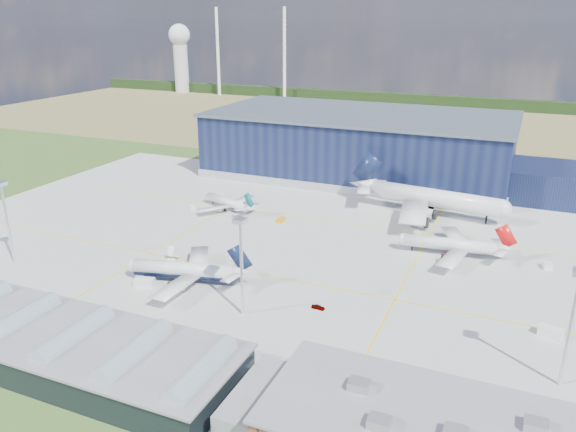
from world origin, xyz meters
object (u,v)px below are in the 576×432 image
(airliner_navy, at_px, (183,262))
(gse_van_a, at_px, (144,282))
(hangar, at_px, (366,148))
(light_mast_west, at_px, (5,209))
(gse_tug_a, at_px, (84,314))
(airliner_regional, at_px, (227,198))
(gse_tug_b, at_px, (168,268))
(light_mast_east, at_px, (574,310))
(gse_cart_a, at_px, (547,266))
(light_mast_center, at_px, (241,251))
(gse_van_b, at_px, (479,248))
(airstair, at_px, (175,255))
(airliner_widebody, at_px, (435,189))
(gse_tug_c, at_px, (281,220))
(gse_cart_b, at_px, (192,207))
(gse_van_c, at_px, (551,332))
(car_a, at_px, (318,307))
(airliner_red, at_px, (450,238))
(car_b, at_px, (161,343))

(airliner_navy, bearing_deg, gse_van_a, 24.26)
(gse_van_a, bearing_deg, hangar, -22.23)
(light_mast_west, height_order, gse_tug_a, light_mast_west)
(hangar, relative_size, airliner_regional, 5.74)
(gse_tug_a, relative_size, gse_tug_b, 1.32)
(airliner_navy, bearing_deg, light_mast_east, 160.73)
(hangar, bearing_deg, gse_cart_a, -45.30)
(light_mast_center, height_order, gse_van_b, light_mast_center)
(light_mast_center, xyz_separation_m, gse_van_b, (45.21, 58.14, -14.42))
(gse_cart_a, xyz_separation_m, gse_van_b, (-17.91, 4.37, 0.29))
(gse_tug_b, bearing_deg, airstair, 150.45)
(light_mast_center, xyz_separation_m, light_mast_east, (65.00, 0.00, 0.00))
(airliner_regional, distance_m, gse_tug_a, 77.74)
(airstair, bearing_deg, airliner_widebody, 45.47)
(airliner_widebody, bearing_deg, gse_tug_c, -141.10)
(light_mast_east, distance_m, gse_cart_b, 130.15)
(light_mast_center, relative_size, airliner_navy, 0.69)
(gse_tug_a, bearing_deg, light_mast_east, -18.81)
(light_mast_center, distance_m, airstair, 39.27)
(gse_van_c, distance_m, car_a, 49.44)
(airliner_navy, height_order, airliner_widebody, airliner_widebody)
(car_a, bearing_deg, gse_tug_c, 34.34)
(airliner_regional, relative_size, gse_tug_b, 8.78)
(hangar, relative_size, gse_van_a, 29.02)
(gse_tug_b, bearing_deg, airliner_red, 73.56)
(airliner_widebody, xyz_separation_m, airliner_regional, (-66.32, -22.74, -5.02))
(hangar, relative_size, gse_cart_a, 43.21)
(airliner_red, bearing_deg, gse_tug_a, 37.73)
(gse_tug_b, xyz_separation_m, gse_van_b, (74.37, 45.26, 0.39))
(light_mast_center, relative_size, gse_tug_b, 7.99)
(light_mast_center, height_order, gse_tug_a, light_mast_center)
(light_mast_west, xyz_separation_m, gse_tug_c, (53.51, 58.13, -14.74))
(light_mast_west, height_order, gse_cart_a, light_mast_west)
(car_b, bearing_deg, gse_van_c, -59.25)
(airstair, bearing_deg, gse_tug_c, 66.59)
(gse_tug_a, xyz_separation_m, gse_cart_a, (95.15, 68.89, -0.06))
(light_mast_west, distance_m, airstair, 45.60)
(light_mast_west, distance_m, airliner_widebody, 129.60)
(hangar, height_order, airliner_navy, hangar)
(airliner_navy, xyz_separation_m, gse_van_a, (-7.75, -6.02, -4.36))
(light_mast_east, relative_size, airliner_navy, 0.69)
(hangar, xyz_separation_m, car_a, (22.00, -115.98, -11.08))
(hangar, xyz_separation_m, gse_van_c, (70.76, -107.82, -10.47))
(gse_van_b, height_order, gse_van_c, gse_van_c)
(airstair, bearing_deg, airliner_navy, -49.88)
(airliner_navy, bearing_deg, airliner_widebody, -136.14)
(airliner_widebody, xyz_separation_m, car_b, (-37.01, -103.00, -8.54))
(light_mast_east, xyz_separation_m, airliner_navy, (-86.16, 8.54, -9.99))
(light_mast_east, distance_m, gse_van_a, 95.02)
(airliner_widebody, bearing_deg, airliner_navy, -114.99)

